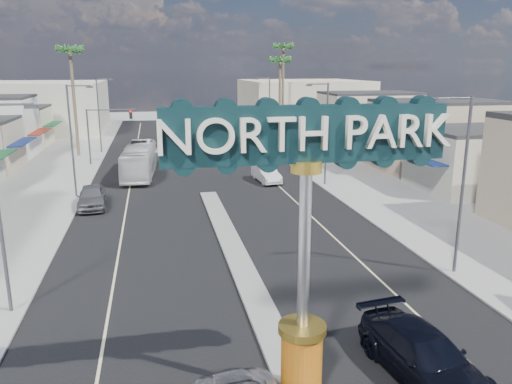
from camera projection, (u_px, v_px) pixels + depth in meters
name	position (u px, v px, depth m)	size (l,w,h in m)	color
ground	(207.00, 191.00, 42.60)	(160.00, 160.00, 0.00)	gray
road	(207.00, 191.00, 42.60)	(20.00, 120.00, 0.01)	black
median_island	(238.00, 259.00, 27.39)	(1.30, 30.00, 0.16)	gray
sidewalk_left	(32.00, 199.00, 39.85)	(8.00, 120.00, 0.12)	gray
sidewalk_right	(360.00, 183.00, 45.33)	(8.00, 120.00, 0.12)	gray
storefront_row_right	(397.00, 131.00, 58.91)	(12.00, 42.00, 6.00)	#B7B29E
backdrop_far_left	(39.00, 107.00, 80.06)	(20.00, 20.00, 8.00)	#B7B29E
backdrop_far_right	(302.00, 103.00, 88.67)	(20.00, 20.00, 8.00)	beige
gateway_sign	(305.00, 222.00, 14.54)	(8.20, 1.50, 9.15)	#DA5010
traffic_signal_left	(105.00, 125.00, 53.05)	(5.09, 0.45, 6.00)	#47474C
traffic_signal_right	(273.00, 122.00, 56.65)	(5.09, 0.45, 6.00)	#47474C
streetlight_l_near	(1.00, 200.00, 20.33)	(2.03, 0.22, 9.00)	#47474C
streetlight_l_mid	(73.00, 135.00, 39.32)	(2.03, 0.22, 9.00)	#47474C
streetlight_l_far	(100.00, 112.00, 60.22)	(2.03, 0.22, 9.00)	#47474C
streetlight_r_near	(461.00, 177.00, 24.41)	(2.03, 0.22, 9.00)	#47474C
streetlight_r_mid	(325.00, 129.00, 43.40)	(2.03, 0.22, 9.00)	#47474C
streetlight_r_far	(268.00, 109.00, 64.30)	(2.03, 0.22, 9.00)	#47474C
palm_left_far	(70.00, 56.00, 56.24)	(2.60, 2.60, 13.10)	brown
palm_right_mid	(280.00, 65.00, 67.25)	(2.60, 2.60, 12.10)	brown
palm_right_far	(283.00, 52.00, 72.90)	(2.60, 2.60, 14.10)	brown
suv_right	(424.00, 356.00, 16.84)	(2.35, 5.77, 1.67)	black
car_parked_left	(92.00, 197.00, 37.45)	(1.99, 4.95, 1.69)	slate
car_parked_right	(266.00, 174.00, 45.86)	(1.60, 4.58, 1.51)	silver
city_bus	(139.00, 160.00, 48.24)	(2.58, 11.03, 3.07)	silver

